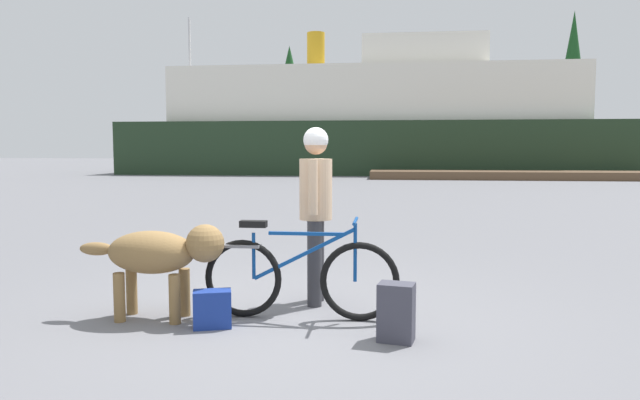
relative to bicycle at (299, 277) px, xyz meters
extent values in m
plane|color=slate|center=(-0.13, 0.01, -0.39)|extent=(160.00, 160.00, 0.00)
torus|color=black|center=(0.54, 0.00, -0.03)|extent=(0.71, 0.06, 0.71)
torus|color=black|center=(-0.51, 0.00, -0.03)|extent=(0.71, 0.06, 0.71)
cube|color=navy|center=(0.06, 0.00, 0.39)|extent=(0.68, 0.03, 0.03)
cube|color=navy|center=(0.04, 0.00, 0.20)|extent=(0.91, 0.03, 0.49)
cylinder|color=navy|center=(-0.41, 0.00, 0.18)|extent=(0.03, 0.03, 0.42)
cylinder|color=navy|center=(0.50, 0.00, 0.23)|extent=(0.03, 0.03, 0.52)
cube|color=black|center=(-0.41, 0.00, 0.47)|extent=(0.24, 0.10, 0.06)
cylinder|color=navy|center=(0.50, 0.00, 0.51)|extent=(0.03, 0.44, 0.03)
cube|color=slate|center=(-0.53, 0.00, 0.27)|extent=(0.36, 0.14, 0.02)
cylinder|color=#333338|center=(0.08, 0.65, 0.03)|extent=(0.14, 0.14, 0.84)
cylinder|color=#333338|center=(0.08, 0.43, 0.03)|extent=(0.14, 0.14, 0.84)
cylinder|color=#D8B28C|center=(0.08, 0.54, 0.75)|extent=(0.32, 0.32, 0.59)
cylinder|color=#D8B28C|center=(0.08, 0.76, 0.78)|extent=(0.09, 0.09, 0.52)
cylinder|color=#D8B28C|center=(0.08, 0.32, 0.78)|extent=(0.09, 0.09, 0.52)
sphere|color=tan|center=(0.08, 0.54, 1.20)|extent=(0.23, 0.23, 0.23)
sphere|color=white|center=(0.08, 0.54, 1.23)|extent=(0.24, 0.24, 0.24)
ellipsoid|color=olive|center=(-1.31, -0.16, 0.22)|extent=(0.79, 0.45, 0.38)
sphere|color=olive|center=(-0.81, -0.16, 0.31)|extent=(0.34, 0.34, 0.34)
ellipsoid|color=olive|center=(-1.83, -0.16, 0.24)|extent=(0.32, 0.12, 0.12)
cylinder|color=olive|center=(-1.06, -0.03, -0.17)|extent=(0.10, 0.10, 0.44)
cylinder|color=olive|center=(-1.06, -0.28, -0.17)|extent=(0.10, 0.10, 0.44)
cylinder|color=olive|center=(-1.56, -0.03, -0.17)|extent=(0.10, 0.10, 0.44)
cylinder|color=olive|center=(-1.56, -0.28, -0.17)|extent=(0.10, 0.10, 0.44)
cube|color=#3F3F4C|center=(0.86, -0.51, -0.15)|extent=(0.31, 0.25, 0.47)
cube|color=navy|center=(-0.70, -0.34, -0.22)|extent=(0.36, 0.27, 0.32)
cube|color=brown|center=(7.85, 24.81, -0.19)|extent=(16.02, 2.81, 0.40)
cube|color=#1E331E|center=(-0.26, 31.34, 1.15)|extent=(29.66, 8.71, 3.06)
cube|color=silver|center=(-0.26, 31.34, 4.28)|extent=(23.73, 7.31, 3.20)
cube|color=silver|center=(2.71, 31.34, 6.78)|extent=(7.12, 5.22, 1.80)
cylinder|color=#BF8C19|center=(-3.82, 31.34, 7.08)|extent=(1.10, 1.10, 2.40)
ellipsoid|color=navy|center=(-11.63, 30.51, 0.06)|extent=(8.31, 2.33, 0.90)
cylinder|color=#B2B2B7|center=(-11.63, 30.51, 4.86)|extent=(0.14, 0.14, 8.70)
cylinder|color=#B2B2B7|center=(-12.87, 30.51, 1.71)|extent=(3.74, 0.10, 0.10)
cylinder|color=#4C331E|center=(-7.99, 45.90, 0.86)|extent=(0.44, 0.44, 2.49)
cone|color=#19471E|center=(-7.99, 45.90, 6.09)|extent=(3.81, 3.81, 7.97)
cylinder|color=#4C331E|center=(-0.93, 48.88, 1.13)|extent=(0.48, 0.48, 3.03)
cone|color=#143819|center=(-0.93, 48.88, 7.09)|extent=(3.07, 3.07, 8.89)
cylinder|color=#4C331E|center=(16.22, 47.46, 1.33)|extent=(0.36, 0.36, 3.43)
cone|color=#19471E|center=(16.22, 47.46, 7.91)|extent=(2.89, 2.89, 9.74)
cylinder|color=#4C331E|center=(-7.21, 55.17, 0.84)|extent=(0.32, 0.32, 2.45)
cone|color=#143819|center=(-7.21, 55.17, 6.93)|extent=(4.31, 4.31, 9.73)
camera|label=1|loc=(0.80, -5.07, 1.15)|focal=32.65mm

